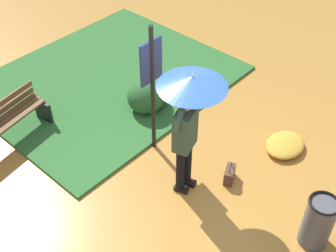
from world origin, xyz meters
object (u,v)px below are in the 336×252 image
at_px(park_bench, 9,120).
at_px(trash_bin, 318,222).
at_px(handbag, 230,174).
at_px(info_sign_post, 152,76).
at_px(person_with_umbrella, 189,106).

height_order(park_bench, trash_bin, trash_bin).
relative_size(handbag, park_bench, 0.26).
bearing_deg(handbag, park_bench, 117.17).
height_order(info_sign_post, trash_bin, info_sign_post).
distance_m(person_with_umbrella, park_bench, 3.36).
xyz_separation_m(person_with_umbrella, park_bench, (-1.22, 2.91, -1.15)).
distance_m(info_sign_post, park_bench, 2.67).
bearing_deg(person_with_umbrella, trash_bin, -79.75).
relative_size(park_bench, trash_bin, 1.68).
relative_size(person_with_umbrella, info_sign_post, 0.89).
bearing_deg(park_bench, trash_bin, -72.10).
distance_m(person_with_umbrella, trash_bin, 2.32).
height_order(info_sign_post, park_bench, info_sign_post).
bearing_deg(info_sign_post, park_bench, 127.54).
xyz_separation_m(person_with_umbrella, info_sign_post, (0.28, 0.96, -0.11)).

